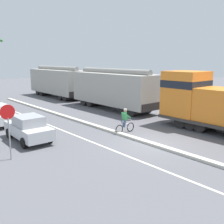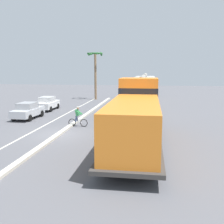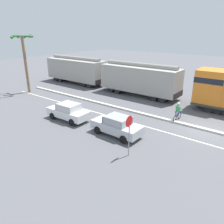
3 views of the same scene
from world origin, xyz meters
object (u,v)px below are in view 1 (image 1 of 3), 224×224
hopper_car_middle (57,82)px  stop_sign (8,121)px  hopper_car_lead (113,89)px  cyclist (125,122)px  parked_car_silver (28,128)px

hopper_car_middle → stop_sign: (-13.13, -18.63, -0.05)m
hopper_car_lead → stop_sign: bearing=-151.8°
hopper_car_lead → cyclist: size_ratio=6.18×
hopper_car_lead → parked_car_silver: 12.05m
hopper_car_lead → hopper_car_middle: bearing=90.0°
hopper_car_lead → stop_sign: (-13.13, -7.03, -0.05)m
hopper_car_lead → parked_car_silver: (-11.08, -4.55, -1.26)m
cyclist → hopper_car_middle: bearing=74.5°
hopper_car_lead → hopper_car_middle: size_ratio=1.00×
cyclist → hopper_car_lead: bearing=54.2°
hopper_car_lead → hopper_car_middle: same height
hopper_car_middle → cyclist: size_ratio=6.18×
parked_car_silver → hopper_car_middle: bearing=55.5°
hopper_car_lead → cyclist: hopper_car_lead is taller
parked_car_silver → stop_sign: bearing=-129.5°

